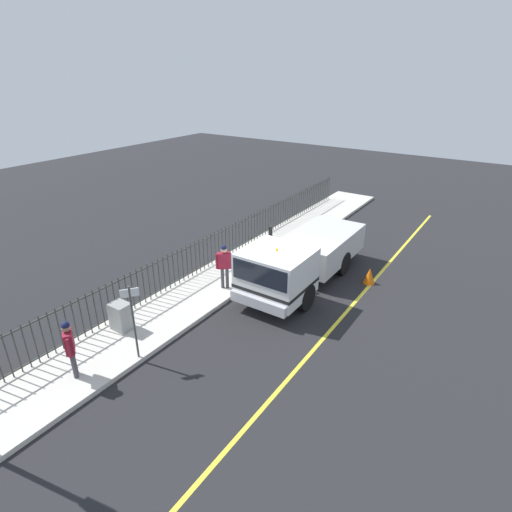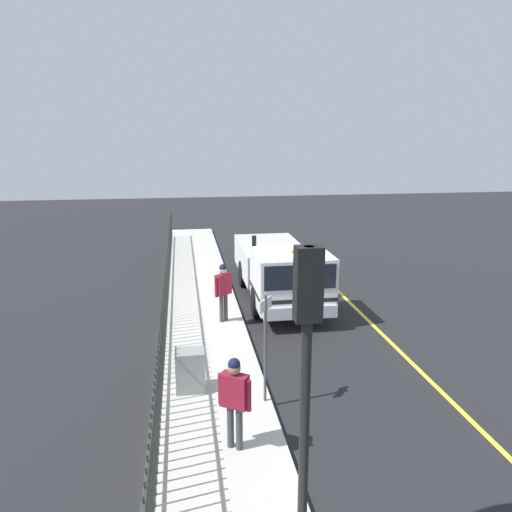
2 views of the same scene
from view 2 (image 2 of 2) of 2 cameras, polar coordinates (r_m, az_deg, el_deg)
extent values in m
plane|color=#232326|center=(15.95, 3.47, -6.29)|extent=(60.95, 60.95, 0.00)
cube|color=beige|center=(15.60, -6.50, -6.54)|extent=(2.46, 27.70, 0.15)
cube|color=yellow|center=(16.57, 11.31, -5.75)|extent=(0.12, 24.93, 0.01)
cube|color=white|center=(14.80, 4.19, -2.67)|extent=(2.25, 2.13, 1.61)
cube|color=black|center=(14.71, 4.22, -1.34)|extent=(2.07, 2.17, 0.71)
cube|color=silver|center=(18.27, 1.67, -0.28)|extent=(2.25, 3.99, 1.10)
cube|color=silver|center=(13.96, 5.20, -6.57)|extent=(2.13, 0.20, 0.36)
cube|color=black|center=(14.91, 4.17, -3.97)|extent=(2.27, 2.15, 0.12)
cylinder|color=black|center=(15.59, 7.49, -5.00)|extent=(0.30, 0.96, 0.96)
cylinder|color=black|center=(15.17, 0.16, -5.42)|extent=(0.30, 0.96, 0.96)
cylinder|color=black|center=(18.61, 4.69, -1.80)|extent=(0.30, 0.96, 0.96)
cylinder|color=black|center=(18.26, -1.44, -2.07)|extent=(0.30, 0.96, 0.96)
sphere|color=orange|center=(14.59, 4.25, 0.56)|extent=(0.12, 0.12, 0.12)
cylinder|color=black|center=(15.69, -0.21, -1.07)|extent=(0.14, 0.14, 1.93)
cube|color=maroon|center=(14.29, -3.85, -3.32)|extent=(0.52, 0.48, 0.61)
sphere|color=tan|center=(14.17, -3.88, -1.69)|extent=(0.23, 0.23, 0.23)
sphere|color=#14193F|center=(14.15, -3.88, -1.38)|extent=(0.22, 0.22, 0.22)
cylinder|color=#3F3F47|center=(14.46, -4.05, -6.11)|extent=(0.12, 0.12, 0.82)
cylinder|color=#3F3F47|center=(14.57, -3.55, -5.94)|extent=(0.12, 0.12, 0.82)
cylinder|color=maroon|center=(14.12, -4.65, -3.67)|extent=(0.09, 0.09, 0.58)
cylinder|color=maroon|center=(14.48, -3.06, -3.20)|extent=(0.09, 0.09, 0.58)
cube|color=maroon|center=(8.65, -2.54, -15.42)|extent=(0.52, 0.45, 0.60)
sphere|color=#997051|center=(8.46, -2.57, -12.99)|extent=(0.22, 0.22, 0.22)
sphere|color=#14193F|center=(8.43, -2.57, -12.51)|extent=(0.21, 0.21, 0.21)
cylinder|color=#3F3F47|center=(8.99, -1.97, -19.46)|extent=(0.12, 0.12, 0.81)
cylinder|color=#3F3F47|center=(9.05, -3.00, -19.20)|extent=(0.12, 0.12, 0.81)
cylinder|color=maroon|center=(8.56, -0.86, -15.98)|extent=(0.09, 0.09, 0.57)
cylinder|color=maroon|center=(8.78, -4.16, -15.21)|extent=(0.09, 0.09, 0.57)
cylinder|color=#2D332D|center=(26.81, -9.82, 3.68)|extent=(0.04, 0.04, 1.41)
cylinder|color=#2D332D|center=(26.57, -9.83, 3.59)|extent=(0.04, 0.04, 1.41)
cylinder|color=#2D332D|center=(26.33, -9.84, 3.50)|extent=(0.04, 0.04, 1.41)
cylinder|color=#2D332D|center=(26.09, -9.84, 3.40)|extent=(0.04, 0.04, 1.41)
cylinder|color=#2D332D|center=(25.84, -9.85, 3.31)|extent=(0.04, 0.04, 1.41)
cylinder|color=#2D332D|center=(25.60, -9.86, 3.21)|extent=(0.04, 0.04, 1.41)
cylinder|color=#2D332D|center=(25.36, -9.87, 3.11)|extent=(0.04, 0.04, 1.41)
cylinder|color=#2D332D|center=(25.12, -9.87, 3.00)|extent=(0.04, 0.04, 1.41)
cylinder|color=#2D332D|center=(24.88, -9.88, 2.90)|extent=(0.04, 0.04, 1.41)
cylinder|color=#2D332D|center=(24.64, -9.89, 2.79)|extent=(0.04, 0.04, 1.41)
cylinder|color=#2D332D|center=(24.40, -9.90, 2.68)|extent=(0.04, 0.04, 1.41)
cylinder|color=#2D332D|center=(24.16, -9.91, 2.57)|extent=(0.04, 0.04, 1.41)
cylinder|color=#2D332D|center=(23.92, -9.92, 2.46)|extent=(0.04, 0.04, 1.41)
cylinder|color=#2D332D|center=(23.68, -9.93, 2.34)|extent=(0.04, 0.04, 1.41)
cylinder|color=#2D332D|center=(23.44, -9.93, 2.23)|extent=(0.04, 0.04, 1.41)
cylinder|color=#2D332D|center=(23.20, -9.94, 2.11)|extent=(0.04, 0.04, 1.41)
cylinder|color=#2D332D|center=(22.96, -9.95, 1.98)|extent=(0.04, 0.04, 1.41)
cylinder|color=#2D332D|center=(22.72, -9.96, 1.86)|extent=(0.04, 0.04, 1.41)
cylinder|color=#2D332D|center=(22.48, -9.97, 1.73)|extent=(0.04, 0.04, 1.41)
cylinder|color=#2D332D|center=(22.24, -9.98, 1.60)|extent=(0.04, 0.04, 1.41)
cylinder|color=#2D332D|center=(22.00, -9.99, 1.47)|extent=(0.04, 0.04, 1.41)
cylinder|color=#2D332D|center=(21.76, -10.00, 1.33)|extent=(0.04, 0.04, 1.41)
cylinder|color=#2D332D|center=(21.52, -10.01, 1.19)|extent=(0.04, 0.04, 1.41)
cylinder|color=#2D332D|center=(21.28, -10.03, 1.05)|extent=(0.04, 0.04, 1.41)
cylinder|color=#2D332D|center=(21.04, -10.04, 0.90)|extent=(0.04, 0.04, 1.41)
cylinder|color=#2D332D|center=(20.80, -10.05, 0.75)|extent=(0.04, 0.04, 1.41)
cylinder|color=#2D332D|center=(20.56, -10.06, 0.60)|extent=(0.04, 0.04, 1.41)
cylinder|color=#2D332D|center=(20.32, -10.07, 0.44)|extent=(0.04, 0.04, 1.41)
cylinder|color=#2D332D|center=(20.08, -10.08, 0.28)|extent=(0.04, 0.04, 1.41)
cylinder|color=#2D332D|center=(19.84, -10.10, 0.12)|extent=(0.04, 0.04, 1.41)
cylinder|color=#2D332D|center=(19.61, -10.11, -0.05)|extent=(0.04, 0.04, 1.41)
cylinder|color=#2D332D|center=(19.37, -10.12, -0.22)|extent=(0.04, 0.04, 1.41)
cylinder|color=#2D332D|center=(19.13, -10.14, -0.40)|extent=(0.04, 0.04, 1.41)
cylinder|color=#2D332D|center=(18.89, -10.15, -0.58)|extent=(0.04, 0.04, 1.41)
cylinder|color=#2D332D|center=(18.65, -10.17, -0.77)|extent=(0.04, 0.04, 1.41)
cylinder|color=#2D332D|center=(18.42, -10.18, -0.96)|extent=(0.04, 0.04, 1.41)
cylinder|color=#2D332D|center=(18.18, -10.19, -1.15)|extent=(0.04, 0.04, 1.41)
cylinder|color=#2D332D|center=(17.94, -10.21, -1.35)|extent=(0.04, 0.04, 1.41)
cylinder|color=#2D332D|center=(17.71, -10.23, -1.56)|extent=(0.04, 0.04, 1.41)
cylinder|color=#2D332D|center=(17.47, -10.24, -1.77)|extent=(0.04, 0.04, 1.41)
cylinder|color=#2D332D|center=(17.23, -10.26, -1.99)|extent=(0.04, 0.04, 1.41)
cylinder|color=#2D332D|center=(17.00, -10.28, -2.21)|extent=(0.04, 0.04, 1.41)
cylinder|color=#2D332D|center=(16.76, -10.29, -2.44)|extent=(0.04, 0.04, 1.41)
cylinder|color=#2D332D|center=(16.53, -10.31, -2.68)|extent=(0.04, 0.04, 1.41)
cylinder|color=#2D332D|center=(16.29, -10.33, -2.92)|extent=(0.04, 0.04, 1.41)
cylinder|color=#2D332D|center=(16.06, -10.35, -3.17)|extent=(0.04, 0.04, 1.41)
cylinder|color=#2D332D|center=(15.82, -10.37, -3.43)|extent=(0.04, 0.04, 1.41)
cylinder|color=#2D332D|center=(15.59, -10.39, -3.69)|extent=(0.04, 0.04, 1.41)
cylinder|color=#2D332D|center=(15.35, -10.41, -3.96)|extent=(0.04, 0.04, 1.41)
cylinder|color=#2D332D|center=(15.12, -10.43, -4.25)|extent=(0.04, 0.04, 1.41)
cylinder|color=#2D332D|center=(14.89, -10.46, -4.54)|extent=(0.04, 0.04, 1.41)
cylinder|color=#2D332D|center=(14.65, -10.48, -4.84)|extent=(0.04, 0.04, 1.41)
cylinder|color=#2D332D|center=(14.42, -10.50, -5.15)|extent=(0.04, 0.04, 1.41)
cylinder|color=#2D332D|center=(14.19, -10.53, -5.46)|extent=(0.04, 0.04, 1.41)
cylinder|color=#2D332D|center=(13.96, -10.55, -5.79)|extent=(0.04, 0.04, 1.41)
cylinder|color=#2D332D|center=(13.73, -10.58, -6.14)|extent=(0.04, 0.04, 1.41)
cylinder|color=#2D332D|center=(13.50, -10.61, -6.49)|extent=(0.04, 0.04, 1.41)
cylinder|color=#2D332D|center=(13.27, -10.64, -6.85)|extent=(0.04, 0.04, 1.41)
cylinder|color=#2D332D|center=(13.04, -10.67, -7.23)|extent=(0.04, 0.04, 1.41)
cylinder|color=#2D332D|center=(12.81, -10.70, -7.62)|extent=(0.04, 0.04, 1.41)
cylinder|color=#2D332D|center=(12.58, -10.73, -8.03)|extent=(0.04, 0.04, 1.41)
cylinder|color=#2D332D|center=(12.35, -10.76, -8.45)|extent=(0.04, 0.04, 1.41)
cylinder|color=#2D332D|center=(12.13, -10.80, -8.89)|extent=(0.04, 0.04, 1.41)
cylinder|color=#2D332D|center=(11.90, -10.83, -9.34)|extent=(0.04, 0.04, 1.41)
cylinder|color=#2D332D|center=(11.68, -10.87, -9.81)|extent=(0.04, 0.04, 1.41)
cylinder|color=#2D332D|center=(11.45, -10.91, -10.30)|extent=(0.04, 0.04, 1.41)
cylinder|color=#2D332D|center=(11.23, -10.95, -10.81)|extent=(0.04, 0.04, 1.41)
cylinder|color=#2D332D|center=(11.01, -10.99, -11.34)|extent=(0.04, 0.04, 1.41)
cylinder|color=#2D332D|center=(10.78, -11.04, -11.89)|extent=(0.04, 0.04, 1.41)
cylinder|color=#2D332D|center=(10.56, -11.08, -12.46)|extent=(0.04, 0.04, 1.41)
cylinder|color=#2D332D|center=(10.34, -11.13, -13.06)|extent=(0.04, 0.04, 1.41)
cylinder|color=#2D332D|center=(10.13, -11.18, -13.68)|extent=(0.04, 0.04, 1.41)
cylinder|color=#2D332D|center=(9.91, -11.23, -14.34)|extent=(0.04, 0.04, 1.41)
cylinder|color=#2D332D|center=(9.69, -11.29, -15.02)|extent=(0.04, 0.04, 1.41)
cylinder|color=#2D332D|center=(9.48, -11.35, -15.73)|extent=(0.04, 0.04, 1.41)
cylinder|color=#2D332D|center=(9.27, -11.41, -16.47)|extent=(0.04, 0.04, 1.41)
cylinder|color=#2D332D|center=(9.05, -11.48, -17.25)|extent=(0.04, 0.04, 1.41)
cylinder|color=#2D332D|center=(8.85, -11.55, -18.07)|extent=(0.04, 0.04, 1.41)
cylinder|color=#2D332D|center=(8.64, -11.62, -18.92)|extent=(0.04, 0.04, 1.41)
cylinder|color=#2D332D|center=(8.43, -11.70, -19.82)|extent=(0.04, 0.04, 1.41)
cylinder|color=#2D332D|center=(8.23, -11.78, -20.76)|extent=(0.04, 0.04, 1.41)
cylinder|color=#2D332D|center=(8.03, -11.87, -21.75)|extent=(0.04, 0.04, 1.41)
cylinder|color=#2D332D|center=(7.83, -11.96, -22.79)|extent=(0.04, 0.04, 1.41)
cylinder|color=#2D332D|center=(7.63, -12.06, -23.88)|extent=(0.04, 0.04, 1.41)
cylinder|color=#2D332D|center=(7.44, -12.17, -25.03)|extent=(0.04, 0.04, 1.41)
cylinder|color=#2D332D|center=(7.25, -12.28, -26.24)|extent=(0.04, 0.04, 1.41)
cube|color=#2D332D|center=(15.19, -10.51, -1.84)|extent=(0.04, 23.55, 0.04)
cube|color=#2D332D|center=(15.52, -10.33, -5.84)|extent=(0.04, 23.55, 0.04)
cylinder|color=black|center=(6.07, 5.70, -18.53)|extent=(0.12, 0.12, 4.19)
cube|color=black|center=(5.37, 6.12, -3.30)|extent=(0.30, 0.21, 0.85)
sphere|color=red|center=(5.30, 6.19, -0.66)|extent=(0.16, 0.16, 0.16)
sphere|color=yellow|center=(5.37, 6.12, -3.30)|extent=(0.16, 0.16, 0.16)
sphere|color=green|center=(5.45, 6.05, -5.86)|extent=(0.16, 0.16, 0.16)
cube|color=gray|center=(10.83, -7.69, -13.09)|extent=(0.62, 0.49, 0.91)
cone|color=orange|center=(18.80, 8.36, -2.25)|extent=(0.45, 0.45, 0.64)
cylinder|color=#4C4C4C|center=(10.04, 1.08, -10.82)|extent=(0.06, 0.06, 2.30)
cube|color=white|center=(9.68, 1.11, -5.71)|extent=(0.32, 0.42, 0.24)
camera|label=1|loc=(10.35, 67.76, 17.90)|focal=28.87mm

